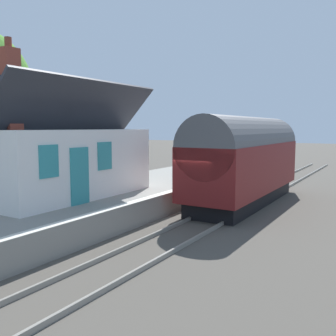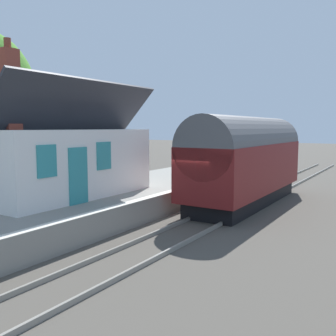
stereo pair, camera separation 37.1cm
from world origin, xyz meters
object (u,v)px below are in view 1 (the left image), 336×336
at_px(station_building, 65,159).
at_px(planter_edge_near, 223,166).
at_px(planter_corner_building, 236,163).
at_px(station_sign_board, 198,159).
at_px(train, 245,159).
at_px(bench_platform_end, 206,163).

bearing_deg(station_building, planter_edge_near, -10.35).
relative_size(planter_corner_building, station_sign_board, 0.47).
bearing_deg(train, planter_corner_building, 24.11).
height_order(train, station_sign_board, train).
bearing_deg(train, planter_edge_near, 33.43).
relative_size(planter_edge_near, station_sign_board, 0.42).
height_order(train, station_building, station_building).
distance_m(bench_platform_end, planter_edge_near, 1.22).
height_order(planter_corner_building, station_sign_board, station_sign_board).
relative_size(station_building, planter_edge_near, 11.50).
bearing_deg(station_sign_board, station_building, 158.05).
relative_size(station_building, bench_platform_end, 5.44).
distance_m(train, station_sign_board, 2.54).
xyz_separation_m(train, station_sign_board, (-0.18, 2.53, -0.06)).
bearing_deg(bench_platform_end, station_sign_board, -159.28).
relative_size(train, planter_corner_building, 13.39).
bearing_deg(train, station_sign_board, 93.98).
height_order(station_building, planter_corner_building, station_building).
relative_size(bench_platform_end, station_sign_board, 0.90).
bearing_deg(station_sign_board, train, -86.02).
bearing_deg(planter_edge_near, train, -146.57).
bearing_deg(bench_platform_end, planter_corner_building, -23.35).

